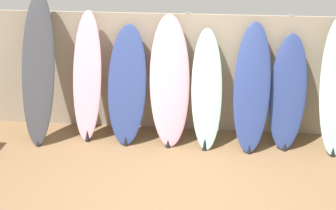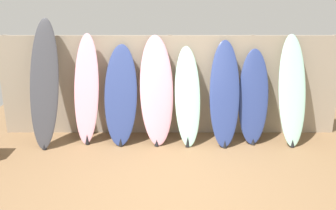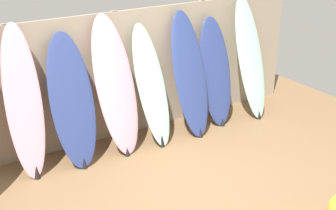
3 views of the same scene
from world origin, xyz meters
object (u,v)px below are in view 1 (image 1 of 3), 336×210
surfboard_navy_2 (127,86)px  surfboard_navy_5 (252,89)px  surfboard_pink_1 (87,78)px  surfboard_seafoam_4 (207,91)px  surfboard_charcoal_0 (38,70)px  surfboard_navy_6 (288,93)px  surfboard_pink_3 (170,82)px

surfboard_navy_2 → surfboard_navy_5: surfboard_navy_5 is taller
surfboard_pink_1 → surfboard_seafoam_4: surfboard_pink_1 is taller
surfboard_charcoal_0 → surfboard_navy_2: size_ratio=1.26×
surfboard_seafoam_4 → surfboard_navy_6: 1.13m
surfboard_pink_3 → surfboard_navy_6: 1.67m
surfboard_pink_3 → surfboard_seafoam_4: (0.53, -0.03, -0.11)m
surfboard_pink_1 → surfboard_pink_3: surfboard_pink_1 is taller
surfboard_seafoam_4 → surfboard_pink_3: bearing=177.0°
surfboard_seafoam_4 → surfboard_pink_1: bearing=178.6°
surfboard_navy_5 → surfboard_navy_6: (0.51, 0.06, -0.07)m
surfboard_seafoam_4 → surfboard_navy_5: (0.63, -0.02, 0.06)m
surfboard_pink_1 → surfboard_navy_5: bearing=-1.4°
surfboard_seafoam_4 → surfboard_navy_2: bearing=179.4°
surfboard_charcoal_0 → surfboard_navy_6: size_ratio=1.32×
surfboard_charcoal_0 → surfboard_seafoam_4: bearing=1.6°
surfboard_pink_1 → surfboard_navy_6: size_ratio=1.16×
surfboard_seafoam_4 → surfboard_navy_6: surfboard_seafoam_4 is taller
surfboard_pink_1 → surfboard_pink_3: (1.20, -0.02, -0.00)m
surfboard_navy_2 → surfboard_navy_5: (1.77, -0.03, 0.04)m
surfboard_seafoam_4 → surfboard_navy_6: size_ratio=1.02×
surfboard_pink_3 → surfboard_navy_6: surfboard_pink_3 is taller
surfboard_navy_5 → surfboard_seafoam_4: bearing=178.5°
surfboard_pink_3 → surfboard_navy_5: (1.15, -0.04, -0.04)m
surfboard_pink_3 → surfboard_navy_6: bearing=0.5°
surfboard_charcoal_0 → surfboard_seafoam_4: (2.40, 0.07, -0.25)m
surfboard_charcoal_0 → surfboard_navy_5: bearing=1.0°
surfboard_seafoam_4 → surfboard_navy_5: size_ratio=0.94×
surfboard_charcoal_0 → surfboard_navy_5: (3.03, 0.05, -0.19)m
surfboard_navy_2 → surfboard_seafoam_4: 1.14m
surfboard_pink_1 → surfboard_seafoam_4: 1.73m
surfboard_navy_6 → surfboard_pink_3: bearing=-179.5°
surfboard_charcoal_0 → surfboard_navy_6: 3.54m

